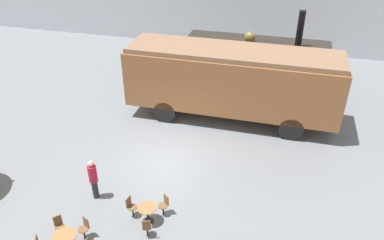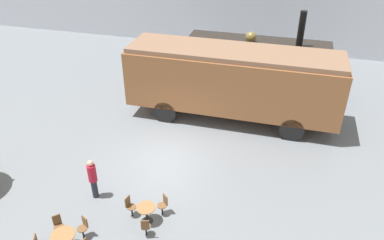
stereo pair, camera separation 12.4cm
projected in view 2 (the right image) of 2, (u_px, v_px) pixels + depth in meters
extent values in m
plane|color=slate|center=(165.00, 157.00, 17.27)|extent=(80.00, 80.00, 0.00)
cube|color=black|center=(256.00, 61.00, 22.34)|extent=(8.44, 2.82, 2.32)
cylinder|color=black|center=(301.00, 29.00, 20.69)|extent=(0.37, 0.37, 2.01)
sphere|color=brown|center=(251.00, 37.00, 21.68)|extent=(0.64, 0.64, 0.64)
cylinder|color=black|center=(295.00, 96.00, 21.33)|extent=(1.06, 0.12, 1.06)
cylinder|color=black|center=(297.00, 77.00, 23.56)|extent=(1.06, 0.12, 1.06)
cylinder|color=black|center=(209.00, 86.00, 22.49)|extent=(1.06, 0.12, 1.06)
cylinder|color=black|center=(218.00, 69.00, 24.71)|extent=(1.06, 0.12, 1.06)
cube|color=brown|center=(233.00, 81.00, 19.20)|extent=(10.84, 2.89, 2.85)
cube|color=brown|center=(234.00, 52.00, 18.40)|extent=(10.62, 2.66, 0.24)
cylinder|color=black|center=(292.00, 130.00, 18.16)|extent=(1.20, 0.12, 1.20)
cylinder|color=black|center=(294.00, 104.00, 20.44)|extent=(1.20, 0.12, 1.20)
cylinder|color=black|center=(165.00, 112.00, 19.64)|extent=(1.20, 0.12, 1.20)
cylinder|color=black|center=(180.00, 89.00, 21.92)|extent=(1.20, 0.12, 1.20)
cylinder|color=black|center=(147.00, 221.00, 13.90)|extent=(0.44, 0.44, 0.02)
cylinder|color=black|center=(147.00, 214.00, 13.72)|extent=(0.08, 0.08, 0.66)
cylinder|color=olive|center=(146.00, 207.00, 13.55)|extent=(0.71, 0.71, 0.03)
cylinder|color=olive|center=(63.00, 235.00, 12.44)|extent=(0.82, 0.82, 0.03)
cylinder|color=black|center=(132.00, 211.00, 14.04)|extent=(0.06, 0.06, 0.42)
cylinder|color=brown|center=(132.00, 207.00, 13.93)|extent=(0.36, 0.36, 0.03)
cube|color=brown|center=(128.00, 201.00, 13.87)|extent=(0.09, 0.29, 0.42)
cylinder|color=black|center=(146.00, 231.00, 13.24)|extent=(0.06, 0.06, 0.42)
cylinder|color=brown|center=(146.00, 226.00, 13.12)|extent=(0.36, 0.36, 0.03)
cube|color=brown|center=(145.00, 225.00, 12.87)|extent=(0.29, 0.13, 0.42)
cylinder|color=black|center=(162.00, 210.00, 14.11)|extent=(0.06, 0.06, 0.42)
cylinder|color=brown|center=(162.00, 206.00, 13.99)|extent=(0.36, 0.36, 0.03)
cube|color=brown|center=(165.00, 200.00, 13.95)|extent=(0.24, 0.22, 0.42)
cylinder|color=black|center=(83.00, 233.00, 13.15)|extent=(0.06, 0.06, 0.42)
cylinder|color=brown|center=(82.00, 229.00, 13.03)|extent=(0.36, 0.36, 0.03)
cube|color=brown|center=(85.00, 222.00, 13.01)|extent=(0.28, 0.16, 0.42)
cylinder|color=black|center=(60.00, 231.00, 13.22)|extent=(0.06, 0.06, 0.42)
cylinder|color=brown|center=(59.00, 227.00, 13.10)|extent=(0.36, 0.36, 0.03)
cube|color=brown|center=(57.00, 219.00, 13.10)|extent=(0.23, 0.23, 0.42)
cylinder|color=#262633|center=(95.00, 188.00, 14.84)|extent=(0.24, 0.24, 0.83)
cylinder|color=#B2192D|center=(92.00, 173.00, 14.43)|extent=(0.34, 0.34, 0.73)
sphere|color=tan|center=(90.00, 163.00, 14.18)|extent=(0.24, 0.24, 0.24)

